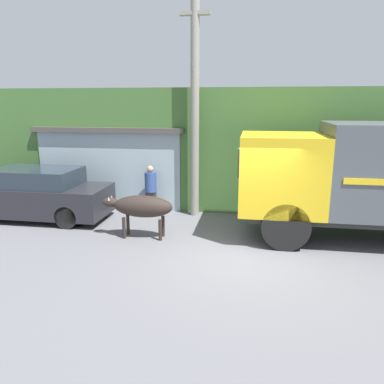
% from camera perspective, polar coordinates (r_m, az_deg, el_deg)
% --- Properties ---
extents(ground_plane, '(60.00, 60.00, 0.00)m').
position_cam_1_polar(ground_plane, '(9.10, 7.71, -9.38)').
color(ground_plane, slate).
extents(hillside_embankment, '(32.00, 5.86, 3.97)m').
position_cam_1_polar(hillside_embankment, '(14.74, 8.72, 7.37)').
color(hillside_embankment, '#426B33').
rests_on(hillside_embankment, ground_plane).
extents(building_backdrop, '(5.19, 2.70, 2.73)m').
position_cam_1_polar(building_backdrop, '(13.91, -10.87, 4.39)').
color(building_backdrop, '#99ADB7').
rests_on(building_backdrop, ground_plane).
extents(brown_cow, '(1.91, 0.58, 1.15)m').
position_cam_1_polar(brown_cow, '(9.94, -7.71, -2.25)').
color(brown_cow, '#2D231E').
rests_on(brown_cow, ground_plane).
extents(parked_suv, '(4.55, 1.74, 1.57)m').
position_cam_1_polar(parked_suv, '(12.46, -22.78, -0.34)').
color(parked_suv, '#232328').
rests_on(parked_suv, ground_plane).
extents(pedestrian_on_hill, '(0.38, 0.38, 1.57)m').
position_cam_1_polar(pedestrian_on_hill, '(12.07, -6.31, 0.62)').
color(pedestrian_on_hill, '#38332D').
rests_on(pedestrian_on_hill, ground_plane).
extents(utility_pole, '(0.90, 0.26, 6.81)m').
position_cam_1_polar(utility_pole, '(11.53, 0.44, 13.42)').
color(utility_pole, gray).
rests_on(utility_pole, ground_plane).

